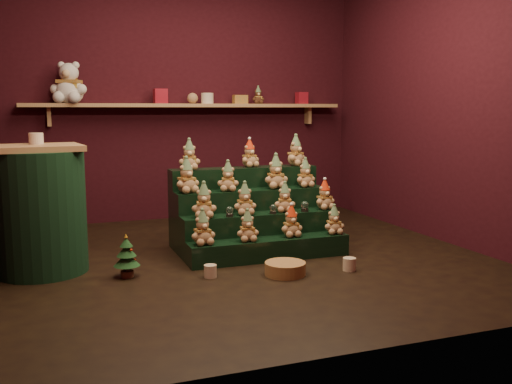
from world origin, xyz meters
name	(u,v)px	position (x,y,z in m)	size (l,w,h in m)	color
ground	(245,258)	(0.00, 0.00, 0.00)	(4.00, 4.00, 0.00)	black
back_wall	(186,97)	(0.00, 2.05, 1.40)	(4.00, 0.10, 2.80)	black
front_wall	(383,80)	(0.00, -2.05, 1.40)	(4.00, 0.10, 2.80)	black
right_wall	(450,94)	(2.05, 0.00, 1.40)	(0.10, 4.00, 2.80)	black
back_shelf	(190,106)	(0.00, 1.87, 1.29)	(3.60, 0.26, 0.24)	tan
riser_tier_front	(270,249)	(0.18, -0.11, 0.09)	(1.40, 0.22, 0.18)	black
riser_tier_midfront	(260,233)	(0.18, 0.11, 0.18)	(1.40, 0.22, 0.36)	black
riser_tier_midback	(252,219)	(0.18, 0.33, 0.27)	(1.40, 0.22, 0.54)	black
riser_tier_back	(244,205)	(0.18, 0.55, 0.36)	(1.40, 0.22, 0.72)	black
teddy_0	(202,227)	(-0.40, -0.11, 0.32)	(0.20, 0.18, 0.28)	tan
teddy_1	(247,226)	(-0.02, -0.12, 0.31)	(0.18, 0.17, 0.26)	tan
teddy_2	(291,221)	(0.39, -0.10, 0.31)	(0.19, 0.17, 0.27)	tan
teddy_3	(334,220)	(0.78, -0.12, 0.30)	(0.18, 0.16, 0.25)	tan
teddy_4	(204,200)	(-0.33, 0.09, 0.51)	(0.21, 0.19, 0.29)	tan
teddy_5	(245,199)	(0.04, 0.11, 0.50)	(0.20, 0.18, 0.28)	tan
teddy_6	(285,197)	(0.41, 0.10, 0.49)	(0.19, 0.17, 0.26)	tan
teddy_7	(325,195)	(0.80, 0.10, 0.49)	(0.19, 0.17, 0.26)	tan
teddy_8	(187,175)	(-0.42, 0.33, 0.69)	(0.22, 0.19, 0.30)	tan
teddy_9	(228,176)	(-0.05, 0.32, 0.67)	(0.19, 0.17, 0.26)	tan
teddy_10	(276,172)	(0.41, 0.33, 0.69)	(0.22, 0.20, 0.31)	tan
teddy_11	(305,173)	(0.71, 0.32, 0.67)	(0.19, 0.17, 0.26)	tan
teddy_12	(189,155)	(-0.34, 0.53, 0.85)	(0.19, 0.17, 0.27)	tan
teddy_13	(250,153)	(0.24, 0.57, 0.85)	(0.18, 0.16, 0.26)	tan
teddy_14	(296,151)	(0.71, 0.53, 0.86)	(0.21, 0.19, 0.29)	tan
snow_globe_a	(230,211)	(-0.12, 0.05, 0.40)	(0.07, 0.07, 0.09)	black
snow_globe_b	(273,209)	(0.28, 0.05, 0.40)	(0.06, 0.06, 0.08)	black
snow_globe_c	(305,206)	(0.58, 0.05, 0.41)	(0.07, 0.07, 0.09)	black
side_table	(40,210)	(-1.62, 0.16, 0.49)	(0.71, 0.69, 0.99)	tan
table_ornament	(36,138)	(-1.62, 0.26, 1.04)	(0.11, 0.11, 0.09)	beige
mini_christmas_tree	(127,256)	(-1.02, -0.21, 0.16)	(0.20, 0.20, 0.34)	#4C291B
mug_left	(210,271)	(-0.43, -0.43, 0.05)	(0.10, 0.10, 0.10)	beige
mug_right	(349,264)	(0.65, -0.64, 0.05)	(0.10, 0.10, 0.10)	beige
wicker_basket	(285,269)	(0.13, -0.57, 0.05)	(0.31, 0.31, 0.10)	#9B6F3E
white_bear	(69,77)	(-1.29, 1.84, 1.59)	(0.38, 0.34, 0.53)	white
brown_bear	(258,95)	(0.81, 1.84, 1.42)	(0.14, 0.13, 0.20)	#452517
gift_tin_red_a	(160,96)	(-0.34, 1.85, 1.40)	(0.14, 0.14, 0.16)	#A3192A
gift_tin_cream	(207,98)	(0.20, 1.85, 1.38)	(0.14, 0.14, 0.12)	beige
gift_tin_red_b	(302,98)	(1.37, 1.85, 1.39)	(0.12, 0.12, 0.14)	#A3192A
shelf_plush_ball	(193,98)	(0.02, 1.85, 1.38)	(0.12, 0.12, 0.12)	tan
scarf_gift_box	(240,99)	(0.59, 1.85, 1.37)	(0.16, 0.10, 0.10)	orange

